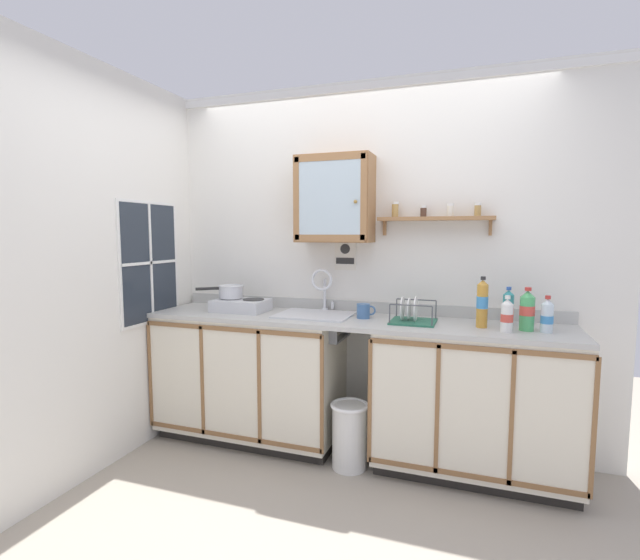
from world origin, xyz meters
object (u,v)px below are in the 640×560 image
at_px(bottle_juice_amber_3, 482,303).
at_px(mug, 364,311).
at_px(hot_plate_stove, 241,305).
at_px(trash_bin, 350,434).
at_px(sink, 315,320).
at_px(warning_sign, 345,253).
at_px(bottle_detergent_teal_4, 508,308).
at_px(saucepan, 230,291).
at_px(bottle_opaque_white_0, 507,316).
at_px(bottle_soda_green_2, 527,311).
at_px(wall_cabinet, 335,199).
at_px(dish_rack, 412,316).
at_px(bottle_water_clear_1, 547,316).

xyz_separation_m(bottle_juice_amber_3, mug, (-0.75, 0.06, -0.10)).
height_order(hot_plate_stove, trash_bin, hot_plate_stove).
relative_size(sink, warning_sign, 2.05).
height_order(bottle_detergent_teal_4, trash_bin, bottle_detergent_teal_4).
height_order(saucepan, bottle_opaque_white_0, bottle_opaque_white_0).
xyz_separation_m(bottle_soda_green_2, bottle_detergent_teal_4, (-0.10, 0.13, -0.01)).
bearing_deg(saucepan, bottle_juice_amber_3, -1.63).
height_order(hot_plate_stove, bottle_detergent_teal_4, bottle_detergent_teal_4).
bearing_deg(wall_cabinet, saucepan, -170.94).
height_order(bottle_juice_amber_3, warning_sign, warning_sign).
xyz_separation_m(bottle_opaque_white_0, bottle_detergent_teal_4, (0.02, 0.21, 0.01)).
bearing_deg(wall_cabinet, dish_rack, -15.50).
bearing_deg(sink, bottle_soda_green_2, -2.87).
distance_m(hot_plate_stove, trash_bin, 1.19).
relative_size(bottle_soda_green_2, dish_rack, 0.91).
relative_size(bottle_soda_green_2, bottle_juice_amber_3, 0.82).
xyz_separation_m(mug, wall_cabinet, (-0.25, 0.12, 0.76)).
bearing_deg(dish_rack, sink, 176.44).
bearing_deg(saucepan, mug, 0.35).
relative_size(sink, bottle_juice_amber_3, 1.64).
bearing_deg(saucepan, sink, 0.55).
bearing_deg(bottle_soda_green_2, warning_sign, 165.70).
distance_m(sink, warning_sign, 0.54).
height_order(bottle_detergent_teal_4, wall_cabinet, wall_cabinet).
height_order(bottle_water_clear_1, bottle_soda_green_2, bottle_soda_green_2).
bearing_deg(sink, bottle_detergent_teal_4, 2.84).
relative_size(mug, warning_sign, 0.51).
bearing_deg(sink, bottle_opaque_white_0, -6.80).
relative_size(bottle_detergent_teal_4, trash_bin, 0.56).
bearing_deg(wall_cabinet, hot_plate_stove, -168.26).
distance_m(hot_plate_stove, bottle_soda_green_2, 1.92).
relative_size(bottle_juice_amber_3, wall_cabinet, 0.52).
bearing_deg(bottle_water_clear_1, wall_cabinet, 171.59).
height_order(bottle_soda_green_2, trash_bin, bottle_soda_green_2).
bearing_deg(mug, sink, 179.97).
xyz_separation_m(sink, warning_sign, (0.15, 0.24, 0.46)).
xyz_separation_m(wall_cabinet, trash_bin, (0.21, -0.34, -1.54)).
distance_m(bottle_soda_green_2, trash_bin, 1.34).
bearing_deg(hot_plate_stove, dish_rack, -0.83).
relative_size(bottle_juice_amber_3, warning_sign, 1.25).
relative_size(bottle_opaque_white_0, bottle_detergent_teal_4, 0.88).
xyz_separation_m(saucepan, bottle_juice_amber_3, (1.77, -0.05, 0.01)).
distance_m(bottle_detergent_teal_4, warning_sign, 1.16).
xyz_separation_m(dish_rack, warning_sign, (-0.53, 0.28, 0.38)).
height_order(bottle_opaque_white_0, bottle_soda_green_2, bottle_soda_green_2).
bearing_deg(bottle_juice_amber_3, dish_rack, 177.99).
relative_size(bottle_water_clear_1, wall_cabinet, 0.36).
xyz_separation_m(saucepan, bottle_water_clear_1, (2.12, -0.08, -0.05)).
bearing_deg(trash_bin, warning_sign, 110.11).
height_order(sink, warning_sign, warning_sign).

